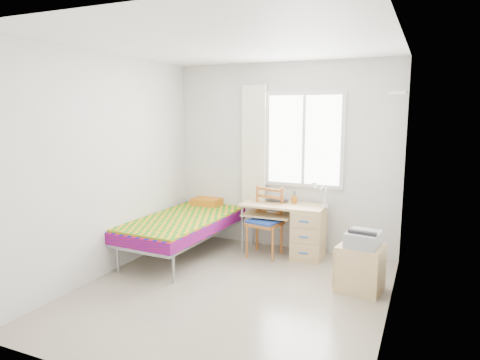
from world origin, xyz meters
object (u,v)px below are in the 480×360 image
bed (188,221)px  desk (304,229)px  cabinet (360,268)px  chair (266,218)px  printer (363,239)px

bed → desk: size_ratio=1.89×
desk → cabinet: desk is taller
chair → cabinet: 1.53m
chair → printer: size_ratio=2.21×
desk → chair: 0.52m
desk → printer: desk is taller
desk → cabinet: size_ratio=2.16×
desk → cabinet: 1.19m
cabinet → desk: bearing=144.2°
desk → chair: (-0.48, -0.13, 0.14)m
chair → printer: chair is taller
chair → cabinet: size_ratio=1.79×
bed → chair: bearing=19.8°
bed → chair: 1.08m
bed → cabinet: 2.40m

